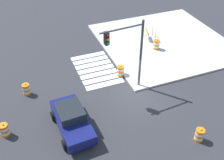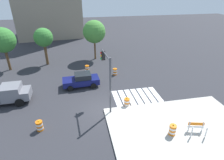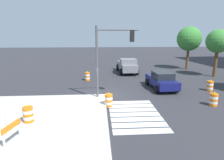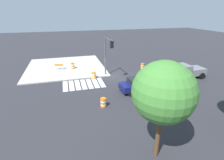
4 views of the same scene
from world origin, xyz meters
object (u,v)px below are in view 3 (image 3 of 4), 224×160
Objects in this scene: traffic_light_pole at (112,49)px; street_tree_streetside_far at (189,39)px; sports_car at (162,80)px; traffic_barrel_median_near at (210,86)px; traffic_barrel_on_sidewalk at (28,114)px; pickup_truck at (127,66)px; street_tree_streetside_near at (218,42)px; traffic_barrel_crosswalk_end at (87,76)px; traffic_barrel_median_far at (214,100)px; traffic_barrel_near_corner at (109,100)px; construction_barricade at (9,129)px.

street_tree_streetside_far reaches higher than traffic_light_pole.
sports_car reaches higher than traffic_barrel_median_near.
traffic_barrel_on_sidewalk is at bearing -55.70° from sports_car.
pickup_truck reaches higher than traffic_barrel_on_sidewalk.
street_tree_streetside_near is at bearing 120.98° from sports_car.
pickup_truck is 5.10× the size of traffic_barrel_crosswalk_end.
street_tree_streetside_far is at bearing 113.38° from traffic_barrel_crosswalk_end.
traffic_barrel_near_corner is at bearing -92.88° from traffic_barrel_median_far.
street_tree_streetside_far reaches higher than traffic_barrel_median_near.
construction_barricade is (7.78, -14.28, 0.27)m from traffic_barrel_median_near.
sports_car is 0.80× the size of traffic_light_pole.
traffic_barrel_crosswalk_end is at bearing -66.62° from street_tree_streetside_far.
traffic_barrel_median_far is (4.64, 2.33, -0.36)m from sports_car.
traffic_barrel_crosswalk_end is at bearing 165.35° from traffic_barrel_on_sidewalk.
street_tree_streetside_near is (-9.48, 5.73, 3.70)m from traffic_barrel_median_far.
pickup_truck reaches higher than traffic_barrel_crosswalk_end.
traffic_light_pole reaches higher than traffic_barrel_median_far.
sports_car is 8.07m from pickup_truck.
traffic_barrel_crosswalk_end is 0.18× the size of street_tree_streetside_near.
street_tree_streetside_far is at bearing -167.73° from street_tree_streetside_near.
construction_barricade is at bearing -39.24° from traffic_light_pole.
traffic_barrel_crosswalk_end is 1.00× the size of traffic_barrel_on_sidewalk.
traffic_barrel_median_far is 12.44m from traffic_barrel_on_sidewalk.
sports_car is at bearing 115.70° from traffic_light_pole.
traffic_barrel_median_near is at bearing 153.33° from traffic_barrel_median_far.
traffic_barrel_crosswalk_end is at bearing -131.91° from traffic_barrel_median_far.
street_tree_streetside_far reaches higher than pickup_truck.
pickup_truck is 5.10× the size of traffic_barrel_median_far.
traffic_barrel_crosswalk_end is at bearing -118.43° from sports_car.
traffic_barrel_median_near is at bearing 35.57° from pickup_truck.
street_tree_streetside_near reaches higher than traffic_barrel_crosswalk_end.
traffic_barrel_near_corner is 5.35m from traffic_barrel_on_sidewalk.
traffic_barrel_median_far is 0.17× the size of street_tree_streetside_far.
traffic_barrel_crosswalk_end is at bearing -86.33° from street_tree_streetside_near.
traffic_barrel_crosswalk_end is 7.46m from traffic_light_pole.
traffic_light_pole is (-2.30, -7.19, 3.46)m from traffic_barrel_median_far.
street_tree_streetside_far reaches higher than traffic_barrel_on_sidewalk.
traffic_barrel_near_corner is at bearing -70.76° from traffic_barrel_median_near.
traffic_barrel_median_far is (3.65, -1.83, 0.00)m from traffic_barrel_median_near.
construction_barricade is at bearing -49.07° from sports_car.
construction_barricade is (4.13, -12.45, 0.27)m from traffic_barrel_median_far.
traffic_barrel_crosswalk_end is 12.73m from traffic_barrel_median_far.
street_tree_streetside_near reaches higher than traffic_barrel_on_sidewalk.
sports_car is 6.22m from traffic_light_pole.
traffic_light_pole is at bearing -107.72° from traffic_barrel_median_far.
traffic_light_pole is at bearing 169.82° from traffic_barrel_near_corner.
street_tree_streetside_near is (-9.10, 13.27, 3.70)m from traffic_barrel_near_corner.
traffic_light_pole is at bearing 140.76° from construction_barricade.
construction_barricade is (12.64, -2.97, 0.27)m from traffic_barrel_crosswalk_end.
traffic_barrel_near_corner is at bearing 132.59° from construction_barricade.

